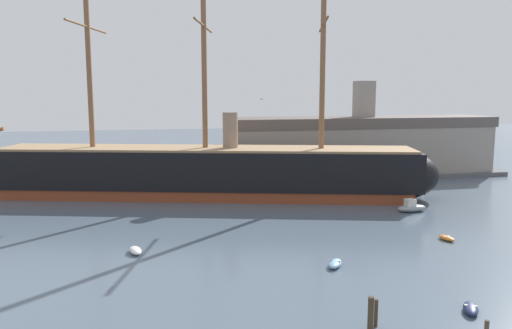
{
  "coord_description": "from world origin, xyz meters",
  "views": [
    {
      "loc": [
        -14.66,
        -21.64,
        15.61
      ],
      "look_at": [
        -1.6,
        35.59,
        7.19
      ],
      "focal_mm": 34.81,
      "sensor_mm": 36.0,
      "label": 1
    }
  ],
  "objects": [
    {
      "name": "motorboat_far_left",
      "position": [
        -26.98,
        55.29,
        0.54
      ],
      "size": [
        3.91,
        2.17,
        1.55
      ],
      "color": "#236670",
      "rests_on": "ground"
    },
    {
      "name": "mooring_piling_left_pair",
      "position": [
        0.26,
        7.39,
        0.96
      ],
      "size": [
        0.25,
        0.25,
        1.91
      ],
      "primitive_type": "cylinder",
      "color": "#423323",
      "rests_on": "ground"
    },
    {
      "name": "tall_ship",
      "position": [
        -5.57,
        52.54,
        3.98
      ],
      "size": [
        74.1,
        27.55,
        36.53
      ],
      "color": "brown",
      "rests_on": "ground"
    },
    {
      "name": "motorboat_alongside_stern",
      "position": [
        19.88,
        36.61,
        0.61
      ],
      "size": [
        4.24,
        2.0,
        1.74
      ],
      "color": "gray",
      "rests_on": "ground"
    },
    {
      "name": "seagull_in_flight",
      "position": [
        -1.78,
        32.03,
        15.01
      ],
      "size": [
        0.45,
        1.23,
        0.14
      ],
      "color": "silver"
    },
    {
      "name": "dinghy_foreground_right",
      "position": [
        7.95,
        7.91,
        0.28
      ],
      "size": [
        2.08,
        2.54,
        0.56
      ],
      "color": "#1E284C",
      "rests_on": "ground"
    },
    {
      "name": "dockside_warehouse_right",
      "position": [
        25.5,
        65.02,
        5.64
      ],
      "size": [
        54.77,
        12.98,
        17.93
      ],
      "color": "#565659",
      "rests_on": "ground"
    },
    {
      "name": "mooring_piling_right_pair",
      "position": [
        -0.4,
        6.84,
        1.19
      ],
      "size": [
        0.4,
        0.4,
        2.39
      ],
      "primitive_type": "cylinder",
      "color": "#423323",
      "rests_on": "ground"
    },
    {
      "name": "motorboat_distant_centre",
      "position": [
        0.07,
        61.77,
        0.52
      ],
      "size": [
        3.78,
        2.6,
        1.47
      ],
      "color": "silver",
      "rests_on": "ground"
    },
    {
      "name": "dinghy_near_centre",
      "position": [
        1.99,
        19.0,
        0.29
      ],
      "size": [
        2.27,
        2.63,
        0.58
      ],
      "color": "#7FB2D6",
      "rests_on": "ground"
    },
    {
      "name": "motorboat_far_right",
      "position": [
        28.81,
        49.8,
        0.65
      ],
      "size": [
        3.11,
        4.78,
        1.86
      ],
      "color": "silver",
      "rests_on": "ground"
    },
    {
      "name": "dinghy_mid_left",
      "position": [
        -15.76,
        26.95,
        0.3
      ],
      "size": [
        1.58,
        2.66,
        0.59
      ],
      "color": "silver",
      "rests_on": "ground"
    },
    {
      "name": "dinghy_mid_right",
      "position": [
        16.75,
        24.02,
        0.25
      ],
      "size": [
        1.33,
        2.23,
        0.49
      ],
      "color": "orange",
      "rests_on": "ground"
    }
  ]
}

